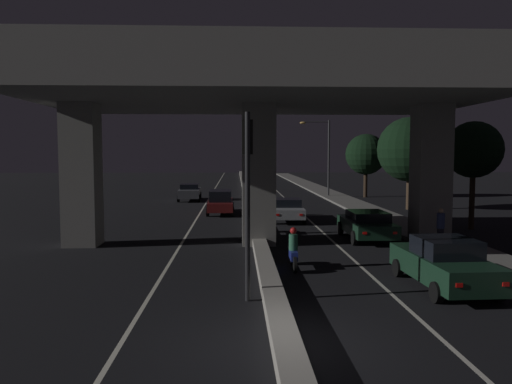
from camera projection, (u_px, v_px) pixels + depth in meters
name	position (u px, v px, depth m)	size (l,w,h in m)	color
ground_plane	(284.00, 344.00, 10.71)	(200.00, 200.00, 0.00)	black
lane_line_left_inner	(209.00, 199.00, 45.44)	(0.12, 126.00, 0.00)	beige
lane_line_right_inner	(285.00, 199.00, 45.72)	(0.12, 126.00, 0.00)	beige
median_divider	(247.00, 197.00, 45.57)	(0.60, 126.00, 0.36)	gray
sidewalk_right	(356.00, 205.00, 38.94)	(2.62, 126.00, 0.16)	slate
elevated_overpass	(259.00, 90.00, 22.12)	(19.49, 11.70, 9.12)	gray
traffic_light_left_of_median	(247.00, 173.00, 13.70)	(0.30, 0.49, 5.22)	black
street_lamp	(324.00, 151.00, 47.00)	(2.85, 0.32, 7.24)	#2D2D30
car_dark_green_lead	(444.00, 263.00, 15.13)	(2.08, 4.55, 1.55)	black
car_dark_green_second	(367.00, 224.00, 23.73)	(2.05, 4.54, 1.38)	black
car_silver_third	(286.00, 209.00, 30.48)	(2.16, 4.67, 1.36)	gray
car_dark_red_lead_oncoming	(220.00, 201.00, 34.13)	(1.88, 4.82, 1.61)	#591414
car_grey_second_oncoming	(190.00, 192.00, 43.88)	(2.08, 4.79, 1.44)	#515459
motorcycle_blue_filtering_near	(293.00, 251.00, 17.73)	(0.33, 1.91, 1.48)	black
motorcycle_white_filtering_mid	(270.00, 222.00, 25.35)	(0.33, 1.91, 1.46)	black
motorcycle_red_filtering_far	(267.00, 206.00, 33.00)	(0.34, 2.02, 1.49)	black
pedestrian_on_sidewalk	(441.00, 227.00, 21.14)	(0.33, 0.33, 1.63)	black
roadside_tree_kerbside_near	(474.00, 150.00, 26.80)	(3.06, 3.06, 5.84)	#2D2116
roadside_tree_kerbside_mid	(410.00, 150.00, 36.37)	(4.73, 4.73, 6.78)	#38281C
roadside_tree_kerbside_far	(366.00, 154.00, 46.88)	(3.83, 3.83, 5.97)	#2D2116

